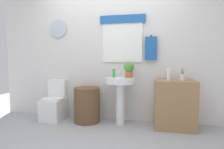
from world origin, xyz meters
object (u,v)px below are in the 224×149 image
at_px(lotion_bottle, 169,74).
at_px(laundry_hamper, 87,105).
at_px(soap_bottle, 114,73).
at_px(pedestal_sink, 120,89).
at_px(potted_plant, 129,69).
at_px(toothbrush_cup, 183,77).
at_px(toilet, 55,104).
at_px(wooden_cabinet, 175,104).

bearing_deg(lotion_bottle, laundry_hamper, 178.35).
xyz_separation_m(laundry_hamper, soap_bottle, (0.48, 0.05, 0.57)).
height_order(pedestal_sink, potted_plant, potted_plant).
relative_size(laundry_hamper, potted_plant, 2.36).
bearing_deg(potted_plant, toothbrush_cup, -2.64).
bearing_deg(toilet, wooden_cabinet, -0.96).
height_order(laundry_hamper, pedestal_sink, pedestal_sink).
distance_m(laundry_hamper, soap_bottle, 0.75).
distance_m(laundry_hamper, pedestal_sink, 0.67).
height_order(toilet, soap_bottle, soap_bottle).
relative_size(soap_bottle, lotion_bottle, 0.73).
xyz_separation_m(laundry_hamper, toothbrush_cup, (1.61, 0.02, 0.53)).
relative_size(toilet, toothbrush_cup, 4.08).
bearing_deg(toothbrush_cup, pedestal_sink, -178.86).
height_order(toilet, wooden_cabinet, wooden_cabinet).
bearing_deg(laundry_hamper, wooden_cabinet, 0.00).
bearing_deg(laundry_hamper, potted_plant, 4.64).
bearing_deg(wooden_cabinet, toilet, 179.04).
relative_size(laundry_hamper, lotion_bottle, 3.13).
bearing_deg(toilet, toothbrush_cup, -0.40).
distance_m(potted_plant, lotion_bottle, 0.66).
distance_m(pedestal_sink, soap_bottle, 0.31).
distance_m(toilet, soap_bottle, 1.27).
xyz_separation_m(toilet, wooden_cabinet, (2.14, -0.04, 0.11)).
bearing_deg(wooden_cabinet, laundry_hamper, 180.00).
height_order(toilet, potted_plant, potted_plant).
bearing_deg(soap_bottle, toothbrush_cup, -1.52).
distance_m(pedestal_sink, wooden_cabinet, 0.92).
bearing_deg(laundry_hamper, pedestal_sink, -0.00).
bearing_deg(wooden_cabinet, lotion_bottle, -160.06).
bearing_deg(toilet, laundry_hamper, -3.19).
relative_size(laundry_hamper, soap_bottle, 4.27).
relative_size(soap_bottle, potted_plant, 0.55).
distance_m(soap_bottle, lotion_bottle, 0.91).
bearing_deg(toothbrush_cup, laundry_hamper, -179.29).
bearing_deg(soap_bottle, potted_plant, 2.20).
xyz_separation_m(pedestal_sink, lotion_bottle, (0.79, -0.04, 0.28)).
relative_size(toilet, potted_plant, 2.89).
xyz_separation_m(wooden_cabinet, lotion_bottle, (-0.11, -0.04, 0.49)).
bearing_deg(pedestal_sink, soap_bottle, 157.38).
bearing_deg(pedestal_sink, potted_plant, 23.20).
xyz_separation_m(wooden_cabinet, potted_plant, (-0.76, 0.06, 0.56)).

